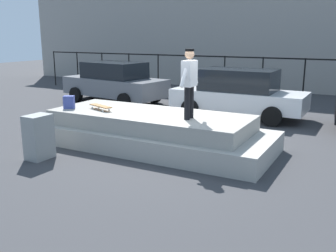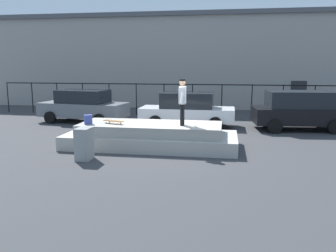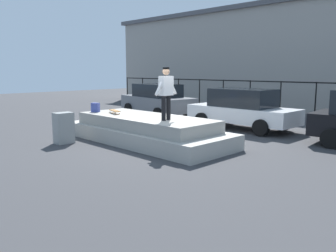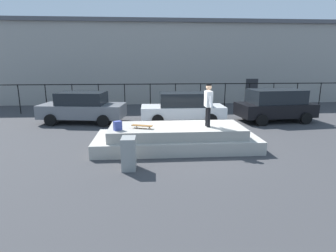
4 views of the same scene
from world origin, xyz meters
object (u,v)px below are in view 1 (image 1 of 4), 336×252
backpack (69,102)px  skateboarder (189,79)px  car_grey_sedan_near (115,82)px  skateboard (101,106)px  car_white_sedan_mid (238,93)px  utility_box (39,137)px

backpack → skateboarder: bearing=156.6°
skateboarder → car_grey_sedan_near: 7.98m
skateboard → car_white_sedan_mid: (2.19, 4.96, -0.13)m
skateboard → car_white_sedan_mid: car_white_sedan_mid is taller
skateboarder → skateboard: (-2.55, -0.12, -0.85)m
skateboarder → skateboard: skateboarder is taller
car_grey_sedan_near → utility_box: size_ratio=4.61×
backpack → car_white_sedan_mid: car_white_sedan_mid is taller
skateboard → backpack: backpack is taller
skateboarder → skateboard: size_ratio=1.99×
backpack → utility_box: (0.49, -1.60, -0.54)m
backpack → car_white_sedan_mid: bearing=-150.0°
utility_box → skateboarder: bearing=35.1°
backpack → car_grey_sedan_near: 6.10m
car_white_sedan_mid → backpack: bearing=-120.7°
car_grey_sedan_near → car_white_sedan_mid: 5.63m
skateboarder → car_grey_sedan_near: (-5.98, 5.20, -0.97)m
skateboarder → car_grey_sedan_near: bearing=139.0°
car_grey_sedan_near → utility_box: bearing=-67.1°
backpack → skateboard: bearing=165.2°
backpack → utility_box: 1.76m
skateboarder → backpack: size_ratio=4.78×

